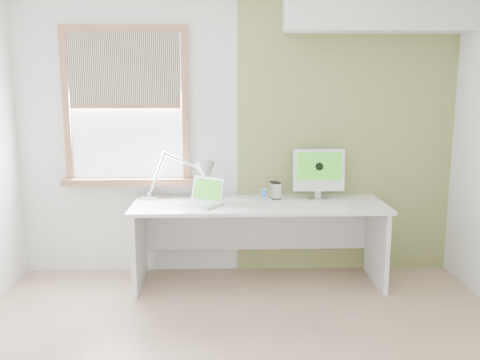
{
  "coord_description": "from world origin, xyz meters",
  "views": [
    {
      "loc": [
        -0.13,
        -3.03,
        1.77
      ],
      "look_at": [
        0.0,
        1.05,
        1.0
      ],
      "focal_mm": 39.09,
      "sensor_mm": 36.0,
      "label": 1
    }
  ],
  "objects_px": {
    "desk_lamp": "(195,175)",
    "laptop": "(203,198)",
    "imac": "(319,171)",
    "desk": "(258,223)",
    "external_drive": "(275,190)"
  },
  "relations": [
    {
      "from": "desk",
      "to": "laptop",
      "type": "height_order",
      "value": "laptop"
    },
    {
      "from": "desk_lamp",
      "to": "imac",
      "type": "distance_m",
      "value": 1.11
    },
    {
      "from": "imac",
      "to": "desk_lamp",
      "type": "bearing_deg",
      "value": -178.5
    },
    {
      "from": "desk_lamp",
      "to": "imac",
      "type": "bearing_deg",
      "value": 1.5
    },
    {
      "from": "desk",
      "to": "desk_lamp",
      "type": "distance_m",
      "value": 0.71
    },
    {
      "from": "laptop",
      "to": "desk",
      "type": "bearing_deg",
      "value": 10.33
    },
    {
      "from": "external_drive",
      "to": "desk",
      "type": "bearing_deg",
      "value": -142.09
    },
    {
      "from": "desk_lamp",
      "to": "external_drive",
      "type": "distance_m",
      "value": 0.73
    },
    {
      "from": "desk_lamp",
      "to": "external_drive",
      "type": "bearing_deg",
      "value": 3.74
    },
    {
      "from": "desk_lamp",
      "to": "desk",
      "type": "bearing_deg",
      "value": -7.57
    },
    {
      "from": "desk_lamp",
      "to": "laptop",
      "type": "bearing_deg",
      "value": -65.37
    },
    {
      "from": "desk_lamp",
      "to": "imac",
      "type": "height_order",
      "value": "imac"
    },
    {
      "from": "desk",
      "to": "desk_lamp",
      "type": "relative_size",
      "value": 2.94
    },
    {
      "from": "desk",
      "to": "external_drive",
      "type": "bearing_deg",
      "value": 37.91
    },
    {
      "from": "laptop",
      "to": "external_drive",
      "type": "relative_size",
      "value": 2.68
    }
  ]
}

